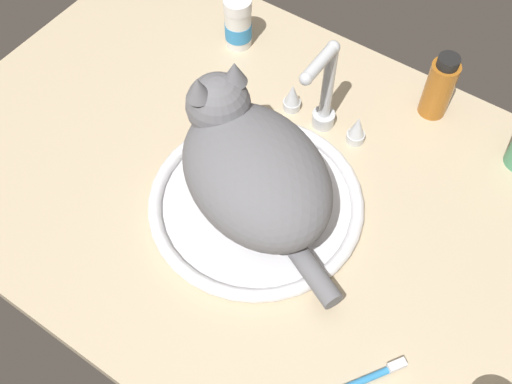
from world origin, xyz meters
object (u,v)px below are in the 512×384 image
object	(u,v)px
pill_bottle	(238,24)
amber_bottle	(439,87)
faucet	(324,98)
toothbrush	(354,384)
cat	(250,163)
sink_basin	(256,202)

from	to	relation	value
pill_bottle	amber_bottle	bearing A→B (deg)	8.18
amber_bottle	pill_bottle	bearing A→B (deg)	-171.82
faucet	toothbrush	size ratio (longest dim) A/B	1.35
faucet	cat	xyz separation A→B (cm)	(-1.72, -19.42, 1.98)
faucet	cat	size ratio (longest dim) A/B	0.52
sink_basin	faucet	bearing A→B (deg)	90.00
amber_bottle	faucet	bearing A→B (deg)	-135.25
cat	toothbrush	size ratio (longest dim) A/B	2.62
sink_basin	cat	bearing A→B (deg)	155.20
faucet	cat	world-z (taller)	cat
toothbrush	sink_basin	bearing A→B (deg)	149.17
toothbrush	cat	bearing A→B (deg)	149.51
cat	pill_bottle	xyz separation A→B (cm)	(-22.41, 28.38, -4.54)
amber_bottle	sink_basin	bearing A→B (deg)	-112.86
faucet	pill_bottle	distance (cm)	25.86
sink_basin	amber_bottle	world-z (taller)	amber_bottle
amber_bottle	toothbrush	size ratio (longest dim) A/B	0.91
pill_bottle	toothbrush	bearing A→B (deg)	-41.45
sink_basin	faucet	size ratio (longest dim) A/B	1.81
cat	pill_bottle	size ratio (longest dim) A/B	3.55
cat	toothbrush	xyz separation A→B (cm)	(29.17, -17.18, -8.80)
pill_bottle	amber_bottle	distance (cm)	39.19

